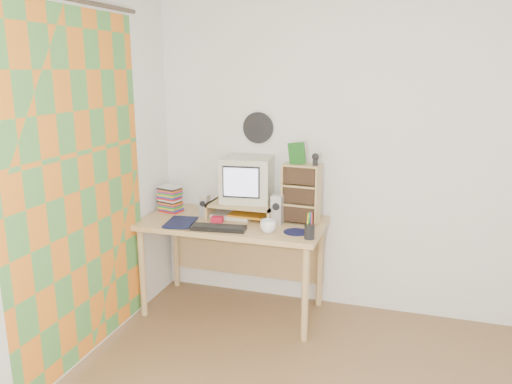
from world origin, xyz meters
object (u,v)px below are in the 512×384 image
Objects in this scene: desk at (235,235)px; dvd_stack at (170,197)px; diary at (168,220)px; crt_monitor at (247,180)px; mug at (268,226)px; cd_rack at (301,194)px; keyboard at (219,228)px.

desk is 5.84× the size of dvd_stack.
dvd_stack reaches higher than diary.
desk is 0.44m from crt_monitor.
mug is 0.47× the size of diary.
cd_rack is 1.03m from diary.
cd_rack is at bearing -11.52° from crt_monitor.
crt_monitor is 1.49× the size of diary.
desk is 0.54m from diary.
keyboard is 1.61× the size of diary.
dvd_stack is 0.97× the size of diary.
dvd_stack is 1.09m from cd_rack.
diary is (-0.96, -0.32, -0.20)m from cd_rack.
desk is at bearing 143.16° from mug.
desk is 0.34m from keyboard.
diary is at bearing -157.35° from cd_rack.
diary is at bearing -151.26° from crt_monitor.
dvd_stack is (-0.55, 0.34, 0.11)m from keyboard.
cd_rack is (1.09, 0.01, 0.11)m from dvd_stack.
dvd_stack reaches higher than desk.
cd_rack is (0.51, 0.05, 0.36)m from desk.
crt_monitor is 0.50m from mug.
mug is at bearing -36.84° from desk.
mug is (0.27, -0.34, -0.25)m from crt_monitor.
desk is 5.65× the size of diary.
cd_rack is 1.82× the size of diary.
keyboard is (-0.02, -0.30, 0.15)m from desk.
diary is (-0.44, -0.27, 0.16)m from desk.
crt_monitor is 0.67m from dvd_stack.
crt_monitor reaches higher than keyboard.
crt_monitor reaches higher than mug.
cd_rack reaches higher than desk.
mug is at bearing 0.70° from keyboard.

